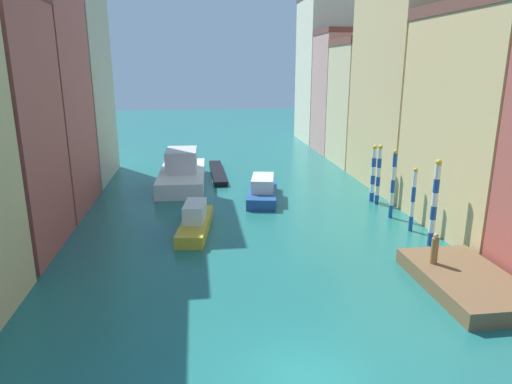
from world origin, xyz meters
The scene contains 19 objects.
ground_plane centered at (0.00, 24.50, 0.00)m, with size 154.00×154.00×0.00m, color #1E6B66.
building_left_2 centered at (-15.44, 21.60, 8.23)m, with size 7.83×8.65×16.44m.
building_left_3 centered at (-15.44, 31.26, 10.52)m, with size 7.83×10.05×21.02m.
building_right_1 centered at (15.44, 13.46, 7.13)m, with size 7.83×11.19×14.23m.
building_right_2 centered at (15.44, 24.96, 11.02)m, with size 7.83×11.65×22.02m.
building_right_3 centered at (15.44, 34.76, 6.63)m, with size 7.83×7.64×13.22m.
building_right_4 centered at (15.44, 42.25, 7.32)m, with size 7.83×7.17×14.62m.
building_right_5 centered at (15.44, 50.90, 9.85)m, with size 7.83×9.80×19.68m.
waterfront_dock centered at (9.29, 5.38, 0.39)m, with size 4.01×6.97×0.79m.
person_on_dock centered at (8.30, 6.81, 1.53)m, with size 0.36×0.36×1.60m.
mooring_pole_0 centered at (10.34, 10.87, 2.70)m, with size 0.38×0.38×5.29m.
mooring_pole_1 centered at (10.30, 13.42, 2.16)m, with size 0.29×0.29×4.23m.
mooring_pole_2 centered at (10.11, 16.14, 2.50)m, with size 0.30×0.30×4.90m.
mooring_pole_3 centered at (10.41, 19.48, 2.38)m, with size 0.34×0.34×4.66m.
mooring_pole_4 centered at (10.33, 20.32, 2.32)m, with size 0.38×0.38×4.53m.
vaporetto_white centered at (-4.77, 27.64, 1.09)m, with size 4.26×10.79×3.22m.
gondola_black centered at (-1.42, 30.95, 0.24)m, with size 1.36×9.62×0.48m.
motorboat_0 centered at (-3.66, 15.25, 0.68)m, with size 2.54×6.73×1.92m.
motorboat_1 centered at (1.78, 22.00, 0.73)m, with size 3.41×6.89×1.87m.
Camera 1 is at (-3.42, -13.21, 10.46)m, focal length 32.08 mm.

